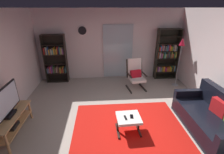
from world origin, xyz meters
TOP-DOWN VIEW (x-y plane):
  - ground_plane at (0.00, 0.00)m, footprint 7.02×7.02m
  - wall_back at (0.00, 2.90)m, footprint 5.60×0.06m
  - glass_door_panel at (0.30, 2.83)m, footprint 1.10×0.01m
  - area_rug at (0.24, -0.17)m, footprint 2.57×2.06m
  - tv_stand at (-2.34, -0.19)m, footprint 0.45×1.20m
  - television at (-2.34, -0.18)m, footprint 0.20×1.01m
  - bookshelf_near_tv at (-2.01, 2.66)m, footprint 0.78×0.30m
  - bookshelf_near_sofa at (2.16, 2.70)m, footprint 0.84×0.30m
  - leather_sofa at (2.08, -0.38)m, footprint 0.87×1.80m
  - lounge_armchair at (0.81, 1.89)m, footprint 0.65×0.73m
  - ottoman at (0.21, -0.27)m, footprint 0.54×0.50m
  - tv_remote at (0.13, -0.31)m, footprint 0.06×0.15m
  - cell_phone at (0.27, -0.27)m, footprint 0.08×0.15m
  - floor_lamp_by_shelf at (2.32, 1.96)m, footprint 0.22×0.22m
  - wall_clock at (-0.99, 2.82)m, footprint 0.29×0.03m

SIDE VIEW (x-z plane):
  - ground_plane at x=0.00m, z-range 0.00..0.00m
  - area_rug at x=0.24m, z-range 0.00..0.01m
  - leather_sofa at x=2.08m, z-range -0.13..0.76m
  - ottoman at x=0.21m, z-range 0.13..0.52m
  - tv_stand at x=-2.34m, z-range 0.08..0.58m
  - cell_phone at x=0.27m, z-range 0.39..0.40m
  - tv_remote at x=0.13m, z-range 0.39..0.41m
  - lounge_armchair at x=0.81m, z-range 0.02..1.05m
  - television at x=-2.34m, z-range 0.49..1.12m
  - bookshelf_near_tv at x=-2.01m, z-range -0.02..1.74m
  - bookshelf_near_sofa at x=2.16m, z-range -0.06..1.85m
  - glass_door_panel at x=0.30m, z-range 0.05..2.05m
  - wall_back at x=0.00m, z-range 0.00..2.60m
  - floor_lamp_by_shelf at x=2.32m, z-range 0.52..2.22m
  - wall_clock at x=-0.99m, z-range 1.71..2.00m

